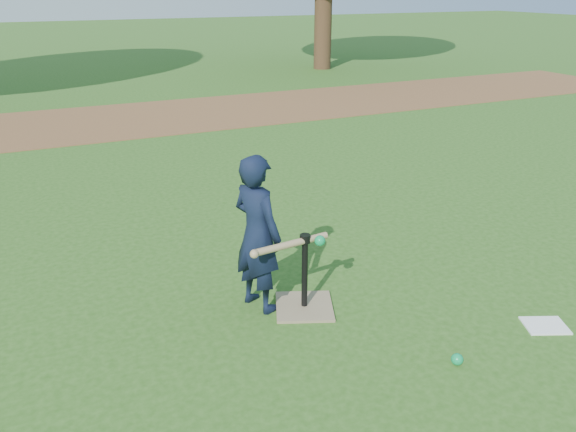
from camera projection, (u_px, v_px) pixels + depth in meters
name	position (u px, v px, depth m)	size (l,w,h in m)	color
ground	(298.00, 338.00, 3.93)	(80.00, 80.00, 0.00)	#285116
dirt_strip	(121.00, 120.00, 10.23)	(24.00, 3.00, 0.01)	brown
child	(257.00, 234.00, 4.11)	(0.44, 0.29, 1.21)	black
wiffle_ball_ground	(457.00, 359.00, 3.65)	(0.08, 0.08, 0.08)	#0D8F4E
clipboard	(545.00, 326.00, 4.07)	(0.30, 0.23, 0.01)	white
batting_tee	(304.00, 295.00, 4.26)	(0.56, 0.56, 0.61)	#8C7759
swing_action	(294.00, 244.00, 4.01)	(0.63, 0.15, 0.08)	tan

